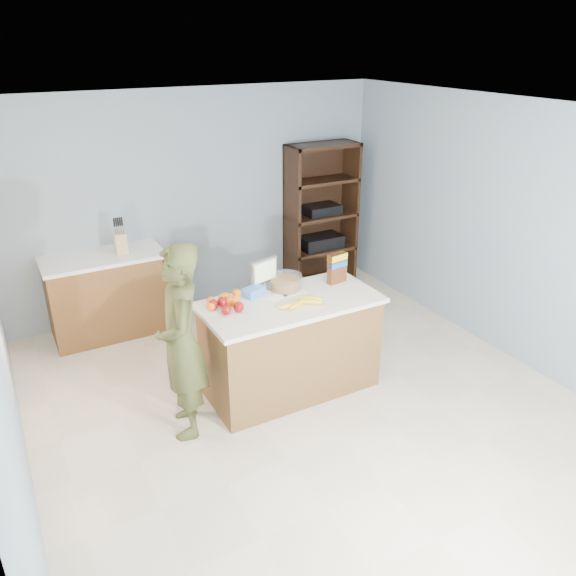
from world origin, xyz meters
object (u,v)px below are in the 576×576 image
counter_peninsula (291,349)px  person (181,343)px  shelving_unit (319,217)px  tv (264,272)px  cereal_box (337,266)px

counter_peninsula → person: (-1.03, -0.09, 0.39)m
shelving_unit → tv: bearing=-133.7°
cereal_box → shelving_unit: bearing=62.7°
tv → cereal_box: 0.68m
shelving_unit → person: (-2.58, -2.14, -0.05)m
counter_peninsula → cereal_box: size_ratio=5.53×
cereal_box → counter_peninsula: bearing=-166.1°
person → tv: (0.94, 0.43, 0.25)m
counter_peninsula → tv: (-0.09, 0.34, 0.64)m
person → counter_peninsula: bearing=108.5°
tv → cereal_box: (0.65, -0.20, 0.01)m
person → cereal_box: (1.59, 0.23, 0.26)m
counter_peninsula → person: size_ratio=0.96×
counter_peninsula → person: 1.10m
shelving_unit → cereal_box: shelving_unit is taller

